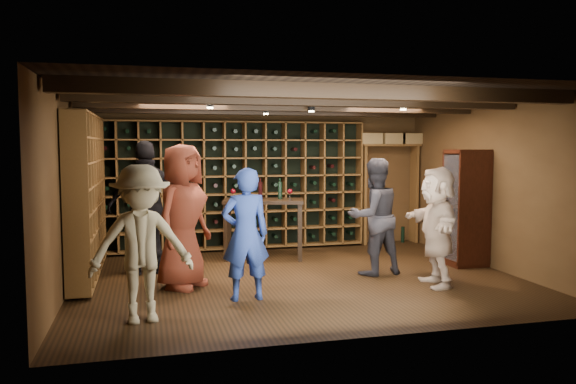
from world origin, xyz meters
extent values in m
plane|color=black|center=(0.00, 0.00, 0.00)|extent=(6.00, 6.00, 0.00)
plane|color=#54391C|center=(0.00, 2.50, 1.25)|extent=(6.00, 0.00, 6.00)
plane|color=#54391C|center=(0.00, -2.50, 1.25)|extent=(6.00, 0.00, 6.00)
plane|color=#54391C|center=(-3.00, 0.00, 1.25)|extent=(0.00, 5.00, 5.00)
plane|color=#54391C|center=(3.00, 0.00, 1.25)|extent=(0.00, 5.00, 5.00)
plane|color=black|center=(0.00, 0.00, 2.50)|extent=(6.00, 6.00, 0.00)
cube|color=black|center=(0.00, -1.60, 2.42)|extent=(5.90, 0.18, 0.16)
cube|color=black|center=(0.00, -0.50, 2.42)|extent=(5.90, 0.18, 0.16)
cube|color=black|center=(0.00, 0.60, 2.42)|extent=(5.90, 0.18, 0.16)
cube|color=black|center=(0.00, 1.70, 2.42)|extent=(5.90, 0.18, 0.16)
cylinder|color=black|center=(-1.20, 0.00, 2.39)|extent=(0.10, 0.10, 0.10)
cylinder|color=black|center=(0.30, 0.40, 2.39)|extent=(0.10, 0.10, 0.10)
cylinder|color=black|center=(1.40, -0.30, 2.39)|extent=(0.10, 0.10, 0.10)
cylinder|color=black|center=(-0.20, 1.20, 2.39)|extent=(0.10, 0.10, 0.10)
cube|color=brown|center=(-0.52, 2.33, 1.15)|extent=(4.65, 0.30, 2.20)
cube|color=black|center=(-0.52, 2.33, 1.15)|extent=(4.56, 0.02, 2.16)
cube|color=brown|center=(-2.83, 0.82, 1.15)|extent=(0.30, 2.65, 2.20)
cube|color=black|center=(-2.83, 0.82, 1.15)|extent=(0.29, 0.02, 2.16)
cube|color=brown|center=(2.40, 2.32, 1.85)|extent=(1.15, 0.32, 0.04)
cube|color=brown|center=(2.92, 2.32, 0.93)|extent=(0.05, 0.28, 1.85)
cube|color=brown|center=(1.88, 2.32, 0.93)|extent=(0.05, 0.28, 1.85)
cube|color=tan|center=(2.00, 2.32, 1.97)|extent=(0.40, 0.30, 0.20)
cube|color=tan|center=(2.45, 2.32, 1.97)|extent=(0.40, 0.30, 0.20)
cube|color=tan|center=(2.80, 2.32, 1.97)|extent=(0.40, 0.30, 0.20)
cube|color=black|center=(2.72, 0.20, 0.05)|extent=(0.55, 0.50, 0.10)
cube|color=black|center=(2.72, 0.20, 0.90)|extent=(0.55, 0.50, 1.70)
cube|color=white|center=(2.46, 0.20, 0.90)|extent=(0.01, 0.46, 1.60)
cube|color=black|center=(2.72, 0.20, 0.90)|extent=(0.50, 0.44, 0.02)
sphere|color=#59260C|center=(2.70, 0.20, 1.00)|extent=(0.18, 0.18, 0.18)
imported|color=navy|center=(-0.90, -0.90, 0.79)|extent=(0.60, 0.41, 1.58)
imported|color=black|center=(1.11, -0.02, 0.83)|extent=(0.90, 0.75, 1.66)
imported|color=maroon|center=(-1.58, -0.12, 0.93)|extent=(1.03, 1.08, 1.86)
imported|color=black|center=(-2.01, 0.83, 0.96)|extent=(1.19, 0.66, 1.91)
imported|color=#978D68|center=(-2.09, -1.46, 0.82)|extent=(1.13, 0.74, 1.64)
imported|color=#C0A78D|center=(1.66, -0.82, 0.78)|extent=(0.69, 1.51, 1.57)
cube|color=black|center=(-0.18, 1.48, 0.94)|extent=(1.40, 0.94, 0.05)
cube|color=black|center=(-0.82, 1.36, 0.46)|extent=(0.08, 0.08, 0.92)
cube|color=black|center=(0.32, 1.07, 0.46)|extent=(0.08, 0.08, 0.92)
cube|color=black|center=(-0.69, 1.88, 0.46)|extent=(0.08, 0.08, 0.92)
cube|color=black|center=(0.45, 1.59, 0.46)|extent=(0.08, 0.08, 0.92)
cylinder|color=black|center=(-0.48, 1.61, 1.11)|extent=(0.07, 0.07, 0.28)
cylinder|color=black|center=(-0.22, 1.54, 1.11)|extent=(0.07, 0.07, 0.28)
cylinder|color=black|center=(0.09, 1.46, 1.11)|extent=(0.07, 0.07, 0.28)
camera|label=1|loc=(-2.03, -7.40, 1.83)|focal=35.00mm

